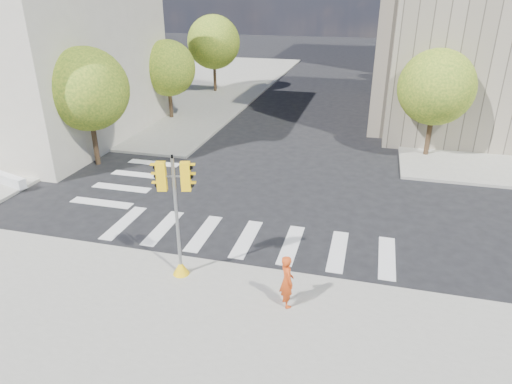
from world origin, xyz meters
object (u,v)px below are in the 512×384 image
at_px(traffic_signal, 178,227).
at_px(photographer, 287,281).
at_px(lamp_near, 440,67).
at_px(lamp_far, 424,43).

relative_size(traffic_signal, photographer, 2.49).
bearing_deg(lamp_near, traffic_signal, -116.60).
distance_m(lamp_near, traffic_signal, 21.50).
relative_size(lamp_far, photographer, 4.67).
xyz_separation_m(traffic_signal, photographer, (3.81, -0.72, -0.95)).
height_order(lamp_far, photographer, lamp_far).
height_order(traffic_signal, photographer, traffic_signal).
bearing_deg(traffic_signal, lamp_far, 59.75).
distance_m(lamp_far, photographer, 34.47).
bearing_deg(lamp_far, traffic_signal, -106.11).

